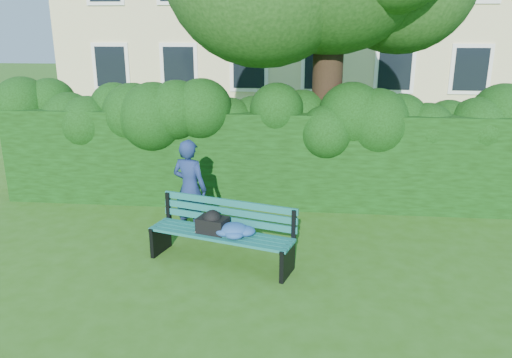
# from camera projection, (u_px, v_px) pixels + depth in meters

# --- Properties ---
(ground) EXTENTS (80.00, 80.00, 0.00)m
(ground) POSITION_uv_depth(u_px,v_px,m) (252.00, 249.00, 7.72)
(ground) COLOR #2E5A14
(ground) RESTS_ON ground
(hedge) EXTENTS (10.00, 1.00, 1.80)m
(hedge) POSITION_uv_depth(u_px,v_px,m) (264.00, 157.00, 9.55)
(hedge) COLOR black
(hedge) RESTS_ON ground
(park_bench) EXTENTS (2.19, 1.13, 0.89)m
(park_bench) POSITION_uv_depth(u_px,v_px,m) (224.00, 230.00, 7.13)
(park_bench) COLOR #115655
(park_bench) RESTS_ON ground
(man_reading) EXTENTS (0.68, 0.55, 1.61)m
(man_reading) POSITION_uv_depth(u_px,v_px,m) (190.00, 189.00, 8.00)
(man_reading) COLOR navy
(man_reading) RESTS_ON ground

